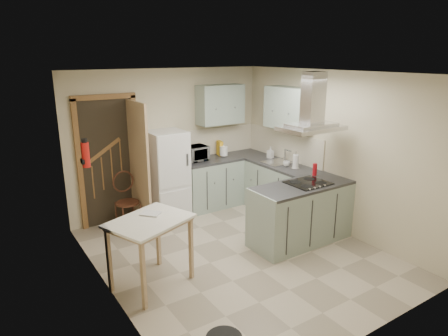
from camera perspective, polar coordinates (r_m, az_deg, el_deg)
floor at (r=5.79m, az=1.98°, el=-12.16°), size 4.20×4.20×0.00m
ceiling at (r=5.11m, az=2.26°, el=13.41°), size 4.20×4.20×0.00m
back_wall at (r=7.07m, az=-7.81°, el=3.79°), size 3.60×0.00×3.60m
left_wall at (r=4.56m, az=-16.71°, el=-3.66°), size 0.00×4.20×4.20m
right_wall at (r=6.49m, az=15.19°, el=2.26°), size 0.00×4.20×4.20m
doorway at (r=6.71m, az=-16.11°, el=0.86°), size 1.10×0.12×2.10m
fridge at (r=6.85m, az=-8.06°, el=-0.94°), size 0.60×0.60×1.50m
counter_back at (r=7.33m, az=-1.90°, el=-2.11°), size 1.08×0.60×0.90m
counter_right at (r=7.28m, az=6.55°, el=-2.35°), size 0.60×1.95×0.90m
splashback at (r=7.54m, az=-1.15°, el=3.91°), size 1.68×0.02×0.50m
wall_cabinet_back at (r=7.28m, az=-0.55°, el=9.07°), size 0.85×0.35×0.70m
wall_cabinet_right at (r=6.84m, az=9.23°, el=8.42°), size 0.35×0.90×0.70m
peninsula at (r=6.07m, az=10.99°, el=-6.35°), size 1.55×0.65×0.90m
hob at (r=5.99m, az=11.91°, el=-2.09°), size 0.58×0.50×0.01m
extractor_hood at (r=5.79m, az=12.37°, el=5.59°), size 0.90×0.55×0.10m
sink at (r=7.02m, az=7.58°, el=0.80°), size 0.45×0.40×0.01m
fire_extinguisher at (r=5.34m, az=-19.17°, el=1.79°), size 0.10×0.10×0.32m
drop_leaf_table at (r=4.97m, az=-10.35°, el=-11.82°), size 1.10×0.97×0.86m
bentwood_chair at (r=6.64m, az=-13.61°, el=-4.85°), size 0.39×0.39×0.83m
microwave at (r=7.06m, az=-4.33°, el=2.06°), size 0.49×0.35×0.26m
kettle at (r=7.35m, az=-0.05°, el=2.45°), size 0.18×0.18×0.21m
cereal_box at (r=7.44m, az=-0.60°, el=2.84°), size 0.11×0.19×0.27m
soap_bottle at (r=7.30m, az=6.65°, el=2.23°), size 0.11×0.11×0.21m
paper_towel at (r=6.67m, az=10.19°, el=0.93°), size 0.11×0.11×0.25m
cup at (r=6.81m, az=8.92°, el=0.61°), size 0.12×0.12×0.09m
red_bottle at (r=6.36m, az=12.84°, el=-0.21°), size 0.08×0.08×0.19m
book at (r=4.85m, az=-10.87°, el=-6.31°), size 0.27×0.28×0.10m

